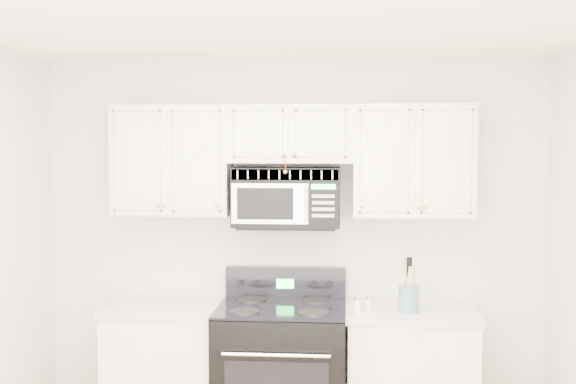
# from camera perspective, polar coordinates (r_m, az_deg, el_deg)

# --- Properties ---
(room) EXTENTS (3.51, 3.51, 2.61)m
(room) POSITION_cam_1_polar(r_m,az_deg,el_deg) (3.40, -1.81, -8.18)
(room) COLOR olive
(room) RESTS_ON ground
(base_cabinet_left) EXTENTS (0.86, 0.65, 0.92)m
(base_cabinet_left) POSITION_cam_1_polar(r_m,az_deg,el_deg) (5.14, -9.08, -14.17)
(base_cabinet_left) COLOR white
(base_cabinet_left) RESTS_ON ground
(base_cabinet_right) EXTENTS (0.86, 0.65, 0.92)m
(base_cabinet_right) POSITION_cam_1_polar(r_m,az_deg,el_deg) (5.02, 9.58, -14.61)
(base_cabinet_right) COLOR white
(base_cabinet_right) RESTS_ON ground
(range) EXTENTS (0.85, 0.76, 1.14)m
(range) POSITION_cam_1_polar(r_m,az_deg,el_deg) (4.96, -0.50, -14.08)
(range) COLOR black
(range) RESTS_ON ground
(upper_cabinets) EXTENTS (2.44, 0.37, 0.75)m
(upper_cabinets) POSITION_cam_1_polar(r_m,az_deg,el_deg) (4.91, 0.27, 2.94)
(upper_cabinets) COLOR white
(upper_cabinets) RESTS_ON ground
(microwave) EXTENTS (0.72, 0.41, 0.40)m
(microwave) POSITION_cam_1_polar(r_m,az_deg,el_deg) (4.90, -0.09, -0.38)
(microwave) COLOR black
(microwave) RESTS_ON ground
(utensil_crock) EXTENTS (0.13, 0.13, 0.35)m
(utensil_crock) POSITION_cam_1_polar(r_m,az_deg,el_deg) (4.79, 9.51, -8.28)
(utensil_crock) COLOR slate
(utensil_crock) RESTS_ON base_cabinet_right
(shaker_salt) EXTENTS (0.04, 0.04, 0.10)m
(shaker_salt) POSITION_cam_1_polar(r_m,az_deg,el_deg) (4.73, 5.51, -8.85)
(shaker_salt) COLOR white
(shaker_salt) RESTS_ON base_cabinet_right
(shaker_pepper) EXTENTS (0.04, 0.04, 0.09)m
(shaker_pepper) POSITION_cam_1_polar(r_m,az_deg,el_deg) (4.80, 6.40, -8.75)
(shaker_pepper) COLOR white
(shaker_pepper) RESTS_ON base_cabinet_right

